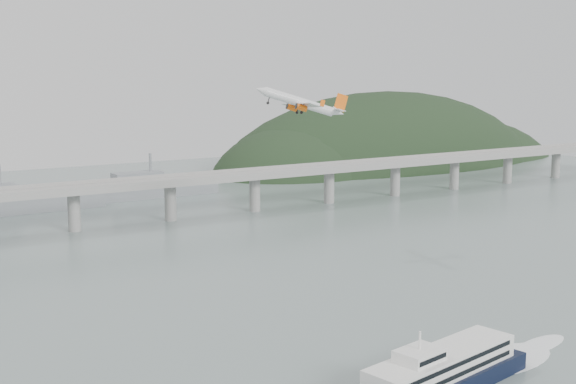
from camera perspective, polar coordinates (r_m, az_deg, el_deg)
ground at (r=225.59m, az=7.62°, el=-10.94°), size 900.00×900.00×0.00m
bridge at (r=391.11m, az=-11.57°, el=0.14°), size 800.00×22.00×23.90m
headland at (r=656.70m, az=8.16°, el=0.50°), size 365.00×155.00×156.00m
ferry at (r=193.78m, az=11.29°, el=-12.98°), size 90.59×27.94×17.19m
airliner at (r=305.45m, az=1.01°, el=6.61°), size 38.54×35.52×14.20m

